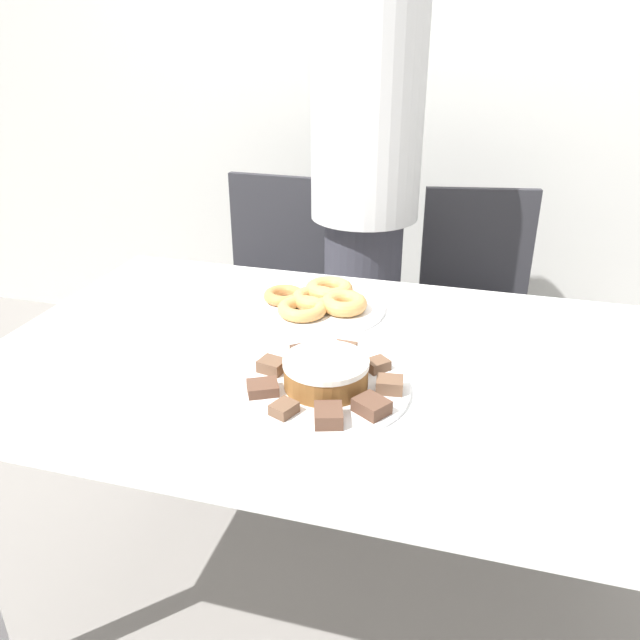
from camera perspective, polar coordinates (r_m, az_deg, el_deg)
ground_plane at (r=1.86m, az=0.56°, el=-24.56°), size 12.00×12.00×0.00m
wall_back at (r=2.75m, az=9.98°, el=22.37°), size 8.00×0.05×2.60m
table at (r=1.41m, az=0.67°, el=-6.50°), size 1.49×0.95×0.77m
person_standing at (r=2.06m, az=4.13°, el=11.14°), size 0.35×0.35×1.74m
office_chair_left at (r=2.44m, az=-4.85°, el=1.38°), size 0.46×0.46×0.91m
office_chair_right at (r=2.30m, az=14.02°, el=-0.81°), size 0.52×0.52×0.91m
plate_cake at (r=1.23m, az=0.54°, el=-6.23°), size 0.33×0.33×0.01m
plate_donuts at (r=1.59m, az=-0.42°, el=1.24°), size 0.36×0.36×0.01m
frosted_cake at (r=1.22m, az=0.54°, el=-4.83°), size 0.17×0.17×0.06m
lamington_0 at (r=1.15m, az=4.74°, el=-7.84°), size 0.08×0.07×0.03m
lamington_1 at (r=1.22m, az=6.38°, el=-5.89°), size 0.06×0.05×0.03m
lamington_2 at (r=1.29m, az=5.24°, el=-4.09°), size 0.06×0.06×0.02m
lamington_3 at (r=1.33m, az=2.19°, el=-2.89°), size 0.05×0.06×0.03m
lamington_4 at (r=1.33m, az=-1.48°, el=-3.03°), size 0.07×0.07×0.02m
lamington_5 at (r=1.28m, az=-4.40°, el=-4.16°), size 0.06×0.05×0.03m
lamington_6 at (r=1.21m, az=-5.26°, el=-6.20°), size 0.08×0.07×0.02m
lamington_7 at (r=1.15m, az=-3.32°, el=-8.09°), size 0.05×0.06×0.02m
lamington_8 at (r=1.12m, az=0.78°, el=-8.71°), size 0.07×0.07×0.03m
donut_0 at (r=1.58m, az=-0.42°, el=1.98°), size 0.12×0.12×0.03m
donut_1 at (r=1.61m, az=-3.31°, el=2.26°), size 0.11×0.11×0.03m
donut_2 at (r=1.52m, az=-1.64°, el=1.04°), size 0.12×0.12×0.03m
donut_3 at (r=1.55m, az=2.21°, el=1.53°), size 0.12×0.12×0.04m
donut_4 at (r=1.63m, az=0.83°, el=2.82°), size 0.13×0.13×0.04m
napkin at (r=1.21m, az=17.97°, el=-8.43°), size 0.11×0.09×0.01m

